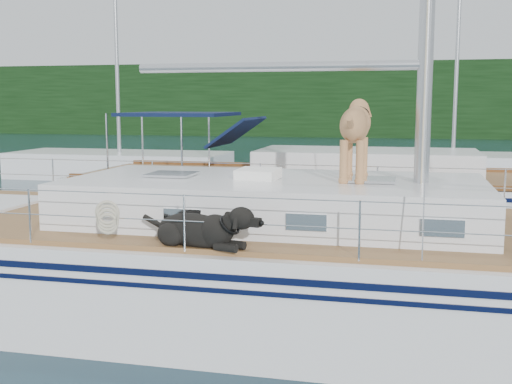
# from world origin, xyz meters

# --- Properties ---
(ground) EXTENTS (120.00, 120.00, 0.00)m
(ground) POSITION_xyz_m (0.00, 0.00, 0.00)
(ground) COLOR black
(ground) RESTS_ON ground
(tree_line) EXTENTS (90.00, 3.00, 6.00)m
(tree_line) POSITION_xyz_m (0.00, 45.00, 3.00)
(tree_line) COLOR black
(tree_line) RESTS_ON ground
(shore_bank) EXTENTS (92.00, 1.00, 1.20)m
(shore_bank) POSITION_xyz_m (0.00, 46.20, 0.60)
(shore_bank) COLOR #595147
(shore_bank) RESTS_ON ground
(main_sailboat) EXTENTS (12.00, 3.92, 14.01)m
(main_sailboat) POSITION_xyz_m (0.11, -0.00, 0.68)
(main_sailboat) COLOR white
(main_sailboat) RESTS_ON ground
(neighbor_sailboat) EXTENTS (11.00, 3.50, 13.30)m
(neighbor_sailboat) POSITION_xyz_m (0.46, 6.50, 0.63)
(neighbor_sailboat) COLOR white
(neighbor_sailboat) RESTS_ON ground
(bg_boat_west) EXTENTS (8.00, 3.00, 11.65)m
(bg_boat_west) POSITION_xyz_m (-8.00, 14.00, 0.45)
(bg_boat_west) COLOR white
(bg_boat_west) RESTS_ON ground
(bg_boat_center) EXTENTS (7.20, 3.00, 11.65)m
(bg_boat_center) POSITION_xyz_m (4.00, 16.00, 0.45)
(bg_boat_center) COLOR white
(bg_boat_center) RESTS_ON ground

